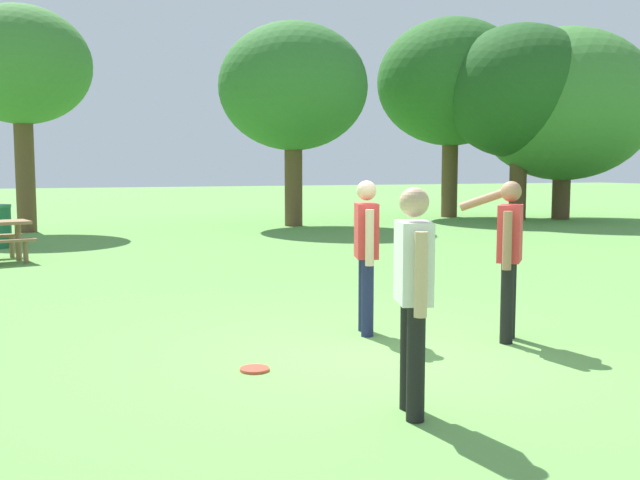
{
  "coord_description": "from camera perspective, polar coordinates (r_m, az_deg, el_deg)",
  "views": [
    {
      "loc": [
        -3.14,
        -6.08,
        1.78
      ],
      "look_at": [
        -0.17,
        1.07,
        1.0
      ],
      "focal_mm": 40.67,
      "sensor_mm": 36.0,
      "label": 1
    }
  ],
  "objects": [
    {
      "name": "frisbee",
      "position": [
        6.48,
        -5.16,
        -10.09
      ],
      "size": [
        0.26,
        0.26,
        0.03
      ],
      "primitive_type": "cylinder",
      "color": "#E04733",
      "rests_on": "ground"
    },
    {
      "name": "person_thrower",
      "position": [
        5.19,
        7.34,
        -3.59
      ],
      "size": [
        0.33,
        0.58,
        1.64
      ],
      "color": "black",
      "rests_on": "ground"
    },
    {
      "name": "tree_broad_center",
      "position": [
        22.16,
        -2.13,
        11.9
      ],
      "size": [
        4.47,
        4.47,
        6.09
      ],
      "color": "brown",
      "rests_on": "ground"
    },
    {
      "name": "tree_back_left",
      "position": [
        26.2,
        18.65,
        10.03
      ],
      "size": [
        6.0,
        6.0,
        6.43
      ],
      "color": "#4C3823",
      "rests_on": "ground"
    },
    {
      "name": "ground_plane",
      "position": [
        7.07,
        4.63,
        -8.85
      ],
      "size": [
        120.0,
        120.0,
        0.0
      ],
      "primitive_type": "plane",
      "color": "#609947"
    },
    {
      "name": "tree_slender_mid",
      "position": [
        25.49,
        15.49,
        11.14
      ],
      "size": [
        5.2,
        5.2,
        6.5
      ],
      "color": "brown",
      "rests_on": "ground"
    },
    {
      "name": "person_bystander",
      "position": [
        7.62,
        14.6,
        -0.6
      ],
      "size": [
        0.48,
        0.84,
        1.64
      ],
      "color": "black",
      "rests_on": "ground"
    },
    {
      "name": "person_catcher",
      "position": [
        7.7,
        3.66,
        -0.51
      ],
      "size": [
        0.33,
        0.58,
        1.64
      ],
      "color": "#1E234C",
      "rests_on": "ground"
    },
    {
      "name": "tree_tall_left",
      "position": [
        21.64,
        -22.47,
        12.48
      ],
      "size": [
        3.74,
        3.74,
        6.12
      ],
      "color": "brown",
      "rests_on": "ground"
    },
    {
      "name": "tree_far_right",
      "position": [
        26.55,
        10.29,
        12.06
      ],
      "size": [
        5.24,
        5.24,
        6.99
      ],
      "color": "brown",
      "rests_on": "ground"
    }
  ]
}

